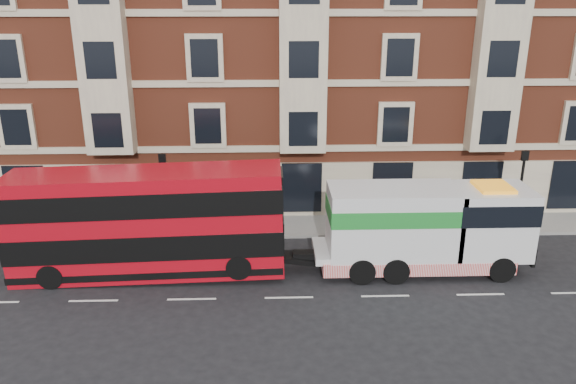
# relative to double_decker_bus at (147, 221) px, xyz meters

# --- Properties ---
(ground) EXTENTS (120.00, 120.00, 0.00)m
(ground) POSITION_rel_double_decker_bus_xyz_m (6.09, -2.34, -2.53)
(ground) COLOR black
(ground) RESTS_ON ground
(sidewalk) EXTENTS (90.00, 3.00, 0.15)m
(sidewalk) POSITION_rel_double_decker_bus_xyz_m (6.09, 5.16, -2.45)
(sidewalk) COLOR slate
(sidewalk) RESTS_ON ground
(victorian_terrace) EXTENTS (45.00, 12.00, 20.40)m
(victorian_terrace) POSITION_rel_double_decker_bus_xyz_m (6.59, 12.66, 7.54)
(victorian_terrace) COLOR brown
(victorian_terrace) RESTS_ON ground
(lamp_post_west) EXTENTS (0.35, 0.15, 4.35)m
(lamp_post_west) POSITION_rel_double_decker_bus_xyz_m (0.09, 3.86, 0.15)
(lamp_post_west) COLOR black
(lamp_post_west) RESTS_ON sidewalk
(lamp_post_east) EXTENTS (0.35, 0.15, 4.35)m
(lamp_post_east) POSITION_rel_double_decker_bus_xyz_m (18.09, 3.86, 0.15)
(lamp_post_east) COLOR black
(lamp_post_east) RESTS_ON sidewalk
(double_decker_bus) EXTENTS (11.79, 2.71, 4.77)m
(double_decker_bus) POSITION_rel_double_decker_bus_xyz_m (0.00, 0.00, 0.00)
(double_decker_bus) COLOR #AB0915
(double_decker_bus) RESTS_ON ground
(tow_truck) EXTENTS (9.44, 2.79, 3.93)m
(tow_truck) POSITION_rel_double_decker_bus_xyz_m (12.06, 0.00, -0.44)
(tow_truck) COLOR silver
(tow_truck) RESTS_ON ground
(pedestrian) EXTENTS (0.66, 0.53, 1.57)m
(pedestrian) POSITION_rel_double_decker_bus_xyz_m (-5.47, 4.13, -1.59)
(pedestrian) COLOR #1C1E39
(pedestrian) RESTS_ON sidewalk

